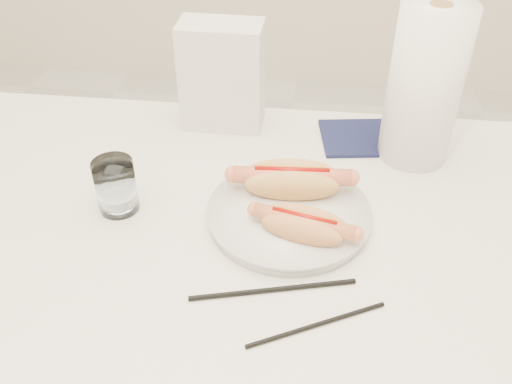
# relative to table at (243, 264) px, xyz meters

# --- Properties ---
(table) EXTENTS (1.20, 0.80, 0.75)m
(table) POSITION_rel_table_xyz_m (0.00, 0.00, 0.00)
(table) COLOR white
(table) RESTS_ON ground
(plate) EXTENTS (0.33, 0.33, 0.02)m
(plate) POSITION_rel_table_xyz_m (0.07, 0.04, 0.07)
(plate) COLOR white
(plate) RESTS_ON table
(hotdog_left) EXTENTS (0.19, 0.08, 0.05)m
(hotdog_left) POSITION_rel_table_xyz_m (0.07, 0.09, 0.10)
(hotdog_left) COLOR #E3A75A
(hotdog_left) RESTS_ON plate
(hotdog_right) EXTENTS (0.16, 0.09, 0.04)m
(hotdog_right) POSITION_rel_table_xyz_m (0.09, -0.01, 0.10)
(hotdog_right) COLOR #E59659
(hotdog_right) RESTS_ON plate
(water_glass) EXTENTS (0.07, 0.07, 0.09)m
(water_glass) POSITION_rel_table_xyz_m (-0.21, 0.05, 0.10)
(water_glass) COLOR white
(water_glass) RESTS_ON table
(chopstick_near) EXTENTS (0.23, 0.07, 0.01)m
(chopstick_near) POSITION_rel_table_xyz_m (0.06, -0.11, 0.06)
(chopstick_near) COLOR black
(chopstick_near) RESTS_ON table
(chopstick_far) EXTENTS (0.18, 0.10, 0.01)m
(chopstick_far) POSITION_rel_table_xyz_m (0.12, -0.16, 0.06)
(chopstick_far) COLOR black
(chopstick_far) RESTS_ON table
(napkin_box) EXTENTS (0.16, 0.09, 0.21)m
(napkin_box) POSITION_rel_table_xyz_m (-0.08, 0.33, 0.16)
(napkin_box) COLOR silver
(napkin_box) RESTS_ON table
(navy_napkin) EXTENTS (0.15, 0.15, 0.01)m
(navy_napkin) POSITION_rel_table_xyz_m (0.18, 0.30, 0.06)
(navy_napkin) COLOR #12173B
(navy_napkin) RESTS_ON table
(paper_towel_roll) EXTENTS (0.15, 0.15, 0.28)m
(paper_towel_roll) POSITION_rel_table_xyz_m (0.28, 0.26, 0.20)
(paper_towel_roll) COLOR white
(paper_towel_roll) RESTS_ON table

